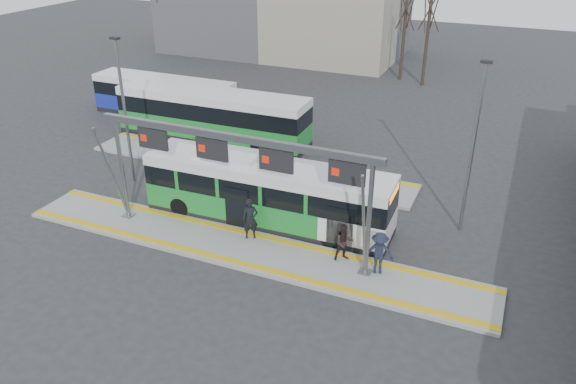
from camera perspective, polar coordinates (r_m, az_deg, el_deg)
name	(u,v)px	position (r m, az deg, el deg)	size (l,w,h in m)	color
ground	(244,250)	(25.22, -4.51, -5.90)	(120.00, 120.00, 0.00)	#2D2D30
platform_main	(244,249)	(25.18, -4.52, -5.76)	(22.00, 3.00, 0.15)	gray
platform_second	(246,166)	(33.06, -4.26, 2.65)	(20.00, 3.00, 0.15)	gray
tactile_main	(244,247)	(25.13, -4.52, -5.60)	(22.00, 2.65, 0.02)	yellow
tactile_second	(255,158)	(33.96, -3.38, 3.51)	(20.00, 0.35, 0.02)	yellow
gantry	(236,158)	(23.53, -5.35, 3.43)	(13.00, 1.68, 5.20)	slate
hero_bus	(267,193)	(26.69, -2.17, -0.11)	(12.07, 2.84, 3.30)	black
bg_bus_green	(213,116)	(36.91, -7.66, 7.64)	(12.84, 2.97, 3.20)	black
bg_bus_blue	(164,97)	(42.04, -12.45, 9.37)	(10.68, 2.41, 2.78)	black
passenger_a	(250,219)	(25.35, -3.85, -2.74)	(0.70, 0.46, 1.93)	black
passenger_b	(344,242)	(23.93, 5.72, -5.13)	(0.82, 0.64, 1.69)	black
passenger_c	(379,253)	(23.23, 9.24, -6.16)	(1.22, 0.70, 1.89)	#1C2132
tree_left	(406,12)	(50.49, 11.90, 17.46)	(1.40, 1.40, 7.61)	#382B21
tree_mid	(430,11)	(49.05, 14.24, 17.37)	(1.40, 1.40, 8.06)	#382B21
lamp_west	(124,109)	(31.03, -16.28, 8.14)	(0.50, 0.25, 7.90)	slate
lamp_east	(473,146)	(26.03, 18.28, 4.44)	(0.50, 0.25, 8.06)	slate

